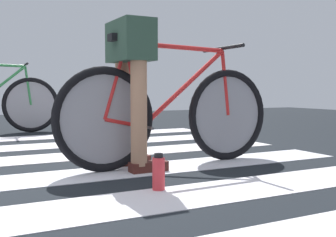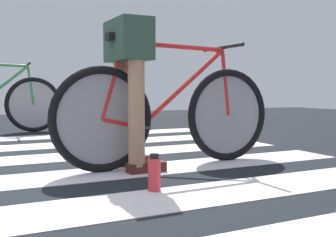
% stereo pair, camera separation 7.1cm
% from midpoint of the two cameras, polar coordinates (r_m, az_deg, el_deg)
% --- Properties ---
extents(bicycle_1_of_3, '(1.74, 0.52, 0.93)m').
position_cam_midpoint_polar(bicycle_1_of_3, '(2.96, 0.82, 0.75)').
color(bicycle_1_of_3, black).
rests_on(bicycle_1_of_3, ground).
extents(cyclist_1_of_3, '(0.32, 0.41, 1.03)m').
position_cam_midpoint_polar(cyclist_1_of_3, '(2.83, -4.79, 6.27)').
color(cyclist_1_of_3, '#A87A5B').
rests_on(cyclist_1_of_3, ground).
extents(water_bottle, '(0.07, 0.07, 0.21)m').
position_cam_midpoint_polar(water_bottle, '(2.26, -1.10, -7.65)').
color(water_bottle, red).
rests_on(water_bottle, ground).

